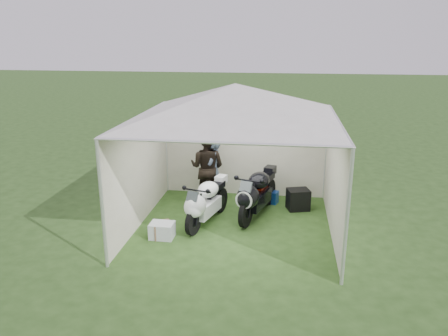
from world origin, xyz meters
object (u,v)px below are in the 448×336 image
(paddock_stand, at_px, (269,197))
(crate_1, at_px, (162,230))
(equipment_box, at_px, (298,199))
(person_blue_jacket, at_px, (213,171))
(motorcycle_white, at_px, (205,201))
(canopy_tent, at_px, (235,105))
(crate_0, at_px, (162,230))
(motorcycle_black, at_px, (256,193))
(person_dark_jacket, at_px, (207,167))

(paddock_stand, relative_size, crate_1, 1.15)
(paddock_stand, bearing_deg, equipment_box, -26.58)
(equipment_box, bearing_deg, crate_1, -145.60)
(paddock_stand, distance_m, person_blue_jacket, 1.52)
(equipment_box, bearing_deg, paddock_stand, 153.42)
(motorcycle_white, distance_m, person_blue_jacket, 1.28)
(canopy_tent, bearing_deg, crate_0, -150.18)
(person_blue_jacket, distance_m, crate_0, 2.23)
(equipment_box, relative_size, crate_0, 1.04)
(crate_1, bearing_deg, equipment_box, 34.40)
(paddock_stand, bearing_deg, canopy_tent, -115.05)
(person_blue_jacket, height_order, equipment_box, person_blue_jacket)
(motorcycle_black, bearing_deg, motorcycle_white, -135.08)
(person_blue_jacket, bearing_deg, paddock_stand, 105.18)
(paddock_stand, xyz_separation_m, crate_0, (-2.04, -2.23, 0.01))
(motorcycle_black, xyz_separation_m, person_dark_jacket, (-1.22, 0.68, 0.32))
(motorcycle_white, relative_size, crate_1, 5.42)
(person_dark_jacket, xyz_separation_m, equipment_box, (2.16, -0.12, -0.65))
(motorcycle_white, distance_m, paddock_stand, 1.99)
(motorcycle_white, height_order, person_blue_jacket, person_blue_jacket)
(person_dark_jacket, relative_size, equipment_box, 3.65)
(equipment_box, bearing_deg, canopy_tent, -140.42)
(motorcycle_white, xyz_separation_m, crate_0, (-0.74, -0.77, -0.36))
(crate_0, bearing_deg, motorcycle_black, 36.95)
(person_dark_jacket, height_order, person_blue_jacket, person_dark_jacket)
(canopy_tent, distance_m, motorcycle_black, 2.13)
(motorcycle_black, xyz_separation_m, person_blue_jacket, (-1.08, 0.68, 0.25))
(person_blue_jacket, bearing_deg, motorcycle_black, 63.63)
(motorcycle_black, distance_m, person_blue_jacket, 1.30)
(paddock_stand, relative_size, crate_0, 0.84)
(crate_0, bearing_deg, paddock_stand, 47.59)
(motorcycle_white, distance_m, motorcycle_black, 1.18)
(crate_1, bearing_deg, person_blue_jacket, 70.25)
(paddock_stand, height_order, equipment_box, equipment_box)
(motorcycle_black, height_order, person_dark_jacket, person_dark_jacket)
(paddock_stand, height_order, crate_0, crate_0)
(crate_0, bearing_deg, crate_1, 110.99)
(person_dark_jacket, distance_m, crate_1, 2.19)
(equipment_box, distance_m, crate_0, 3.31)
(motorcycle_white, height_order, crate_1, motorcycle_white)
(canopy_tent, height_order, person_blue_jacket, canopy_tent)
(person_blue_jacket, bearing_deg, motorcycle_white, 7.48)
(canopy_tent, bearing_deg, crate_1, -151.41)
(equipment_box, xyz_separation_m, crate_1, (-2.72, -1.87, -0.09))
(crate_0, height_order, crate_1, crate_0)
(person_blue_jacket, relative_size, equipment_box, 3.36)
(person_dark_jacket, height_order, equipment_box, person_dark_jacket)
(canopy_tent, xyz_separation_m, crate_1, (-1.37, -0.75, -2.42))
(canopy_tent, relative_size, person_dark_jacket, 3.18)
(crate_1, bearing_deg, person_dark_jacket, 74.01)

